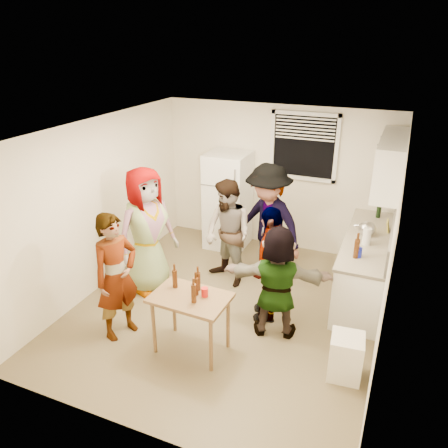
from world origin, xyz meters
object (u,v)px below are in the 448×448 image
at_px(blue_cup, 358,257).
at_px(red_cup, 205,296).
at_px(beer_bottle_counter, 355,258).
at_px(guest_stripe, 123,332).
at_px(guest_back_left, 228,281).
at_px(serving_table, 192,349).
at_px(wine_bottle, 378,217).
at_px(guest_grey, 151,288).
at_px(guest_back_right, 265,278).
at_px(kettle, 366,235).
at_px(trash_bin, 346,357).
at_px(guest_orange, 274,331).
at_px(guest_black, 267,315).
at_px(beer_bottle_table, 196,295).
at_px(refrigerator, 228,201).

relative_size(blue_cup, red_cup, 1.16).
relative_size(beer_bottle_counter, guest_stripe, 0.16).
distance_m(beer_bottle_counter, guest_back_left, 2.07).
bearing_deg(guest_back_left, blue_cup, 21.69).
xyz_separation_m(serving_table, red_cup, (0.15, 0.07, 0.76)).
distance_m(wine_bottle, guest_grey, 3.69).
bearing_deg(guest_back_right, kettle, 31.47).
xyz_separation_m(guest_grey, guest_stripe, (0.23, -1.06, 0.00)).
bearing_deg(kettle, guest_back_left, -142.20).
height_order(serving_table, guest_back_left, serving_table).
height_order(trash_bin, guest_back_left, trash_bin).
relative_size(red_cup, guest_orange, 0.07).
height_order(blue_cup, red_cup, blue_cup).
height_order(guest_back_left, guest_black, guest_back_left).
bearing_deg(beer_bottle_table, refrigerator, 104.84).
distance_m(trash_bin, guest_back_right, 2.25).
relative_size(kettle, guest_black, 0.17).
xyz_separation_m(serving_table, beer_bottle_table, (0.05, 0.06, 0.76)).
distance_m(refrigerator, guest_black, 2.42).
xyz_separation_m(refrigerator, guest_stripe, (-0.28, -2.90, -0.85)).
bearing_deg(refrigerator, guest_back_left, -67.59).
distance_m(guest_back_right, guest_black, 0.98).
bearing_deg(beer_bottle_counter, beer_bottle_table, -139.64).
bearing_deg(guest_black, guest_grey, -105.54).
bearing_deg(wine_bottle, refrigerator, -177.76).
bearing_deg(guest_grey, guest_back_right, -33.86).
height_order(wine_bottle, guest_back_right, wine_bottle).
bearing_deg(guest_back_left, guest_back_right, 58.29).
distance_m(red_cup, guest_back_right, 2.03).
bearing_deg(guest_black, trash_bin, 40.27).
distance_m(beer_bottle_counter, beer_bottle_table, 2.12).
xyz_separation_m(refrigerator, blue_cup, (2.37, -1.38, 0.05)).
height_order(wine_bottle, beer_bottle_counter, wine_bottle).
relative_size(guest_stripe, guest_black, 1.03).
height_order(serving_table, guest_stripe, serving_table).
bearing_deg(beer_bottle_counter, blue_cup, 56.23).
distance_m(trash_bin, beer_bottle_table, 1.82).
bearing_deg(blue_cup, red_cup, -137.61).
distance_m(kettle, guest_back_right, 1.68).
height_order(refrigerator, guest_black, refrigerator).
height_order(refrigerator, serving_table, refrigerator).
xyz_separation_m(trash_bin, guest_back_right, (-1.46, 1.69, -0.25)).
relative_size(trash_bin, guest_stripe, 0.32).
height_order(refrigerator, kettle, refrigerator).
relative_size(wine_bottle, guest_back_left, 0.17).
distance_m(serving_table, guest_orange, 1.10).
height_order(beer_bottle_counter, guest_back_right, beer_bottle_counter).
bearing_deg(guest_grey, blue_cup, -56.60).
relative_size(red_cup, guest_grey, 0.06).
bearing_deg(wine_bottle, beer_bottle_counter, -95.66).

